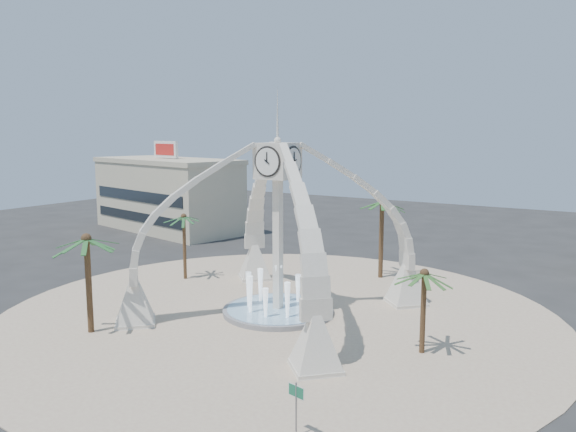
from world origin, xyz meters
The scene contains 10 objects.
ground centered at (0.00, 0.00, 0.00)m, with size 140.00×140.00×0.00m, color #282828.
plaza centered at (0.00, 0.00, 0.03)m, with size 40.00×40.00×0.06m, color #C2B090.
clock_tower centered at (0.00, 0.00, 6.49)m, with size 17.94×17.94×16.30m.
fountain centered at (0.00, 0.00, 0.29)m, with size 8.00×8.00×3.62m.
building_nw centered at (-32.00, 22.00, 4.83)m, with size 23.75×13.73×11.90m.
palm_east centered at (11.27, -1.66, 4.82)m, with size 4.54×4.54×5.54m.
palm_west centered at (-12.33, 3.73, 5.58)m, with size 3.90×3.90×6.29m.
palm_north centered at (2.32, 13.39, 6.83)m, with size 5.69×5.69×7.76m.
palm_south centered at (-8.28, -9.77, 6.18)m, with size 4.30×4.30×7.07m.
street_sign centered at (9.72, -13.53, 1.76)m, with size 0.89×0.21×2.47m.
Camera 1 is at (21.36, -32.82, 12.98)m, focal length 35.00 mm.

